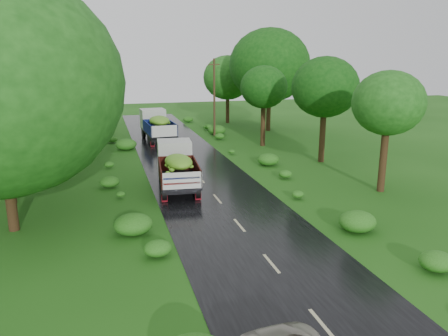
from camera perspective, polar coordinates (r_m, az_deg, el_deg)
name	(u,v)px	position (r m, az deg, el deg)	size (l,w,h in m)	color
ground	(271,264)	(16.96, 6.21, -12.34)	(120.00, 120.00, 0.00)	#1A4D10
road	(233,218)	(21.28, 1.21, -6.53)	(6.50, 80.00, 0.02)	black
road_lines	(227,211)	(22.17, 0.46, -5.61)	(0.12, 69.60, 0.00)	#BFB78C
truck_near	(177,164)	(25.90, -6.18, 0.49)	(2.62, 6.13, 2.51)	black
truck_far	(157,124)	(40.89, -8.77, 5.69)	(2.67, 6.60, 2.72)	black
utility_pole	(214,97)	(42.41, -1.28, 9.26)	(1.22, 0.61, 7.41)	#382616
trees_left	(31,67)	(34.51, -23.93, 12.00)	(6.07, 34.32, 10.31)	black
trees_right	(274,78)	(40.95, 6.59, 11.64)	(6.84, 31.29, 8.56)	black
shrubs	(195,167)	(29.51, -3.84, 0.12)	(11.90, 44.00, 0.70)	#236016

